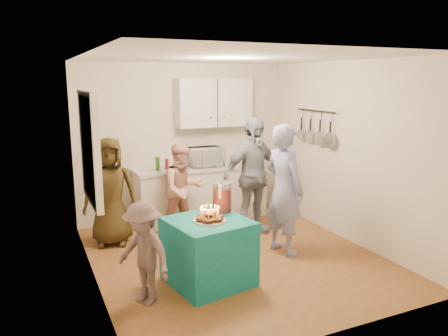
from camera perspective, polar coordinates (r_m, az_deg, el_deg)
name	(u,v)px	position (r m, az deg, el deg)	size (l,w,h in m)	color
floor	(235,257)	(5.97, 1.42, -11.50)	(4.00, 4.00, 0.00)	brown
ceiling	(236,57)	(5.50, 1.56, 14.28)	(4.00, 4.00, 0.00)	white
back_wall	(184,142)	(7.42, -5.31, 3.45)	(3.60, 3.60, 0.00)	silver
left_wall	(90,174)	(5.08, -17.07, -0.74)	(4.00, 4.00, 0.00)	silver
right_wall	(347,152)	(6.57, 15.75, 2.03)	(4.00, 4.00, 0.00)	silver
window_night	(88,148)	(5.34, -17.35, 2.54)	(0.04, 1.00, 1.20)	black
counter	(202,194)	(7.38, -2.94, -3.45)	(2.20, 0.58, 0.86)	white
countertop	(201,168)	(7.28, -2.98, 0.01)	(2.24, 0.62, 0.05)	beige
upper_cabinet	(214,103)	(7.40, -1.31, 8.53)	(1.30, 0.30, 0.80)	white
pot_rack	(314,127)	(7.03, 11.70, 5.28)	(0.12, 1.00, 0.60)	black
microwave	(205,157)	(7.27, -2.48, 1.46)	(0.57, 0.38, 0.31)	white
party_table	(208,251)	(5.14, -2.05, -10.84)	(0.85, 0.85, 0.76)	#127A7C
donut_cake	(210,213)	(4.94, -1.88, -5.96)	(0.38, 0.38, 0.18)	#381C0C
punch_jar	(222,198)	(5.28, -0.25, -3.92)	(0.22, 0.22, 0.34)	#B50E11
man_birthday	(284,189)	(5.91, 7.84, -2.80)	(0.65, 0.43, 1.77)	#949BD8
woman_back_left	(110,192)	(6.38, -14.65, -3.03)	(0.76, 0.49, 1.55)	brown
woman_back_center	(183,189)	(6.63, -5.36, -2.81)	(0.68, 0.53, 1.40)	#D0746C
woman_back_right	(252,176)	(6.63, 3.73, -1.04)	(1.05, 0.44, 1.79)	#111E38
child_near_left	(143,253)	(4.72, -10.47, -10.89)	(0.71, 0.41, 1.10)	#5C4A4B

